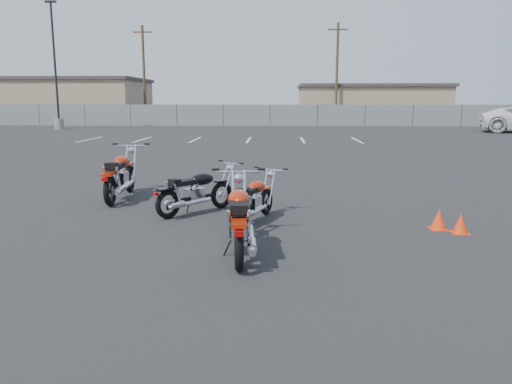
{
  "coord_description": "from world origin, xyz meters",
  "views": [
    {
      "loc": [
        0.54,
        -7.83,
        2.22
      ],
      "look_at": [
        0.2,
        0.6,
        0.65
      ],
      "focal_mm": 35.0,
      "sensor_mm": 36.0,
      "label": 1
    }
  ],
  "objects_px": {
    "motorcycle_second_black": "(196,192)",
    "motorcycle_rear_red": "(240,220)",
    "motorcycle_front_red": "(120,176)",
    "motorcycle_third_red": "(254,200)"
  },
  "relations": [
    {
      "from": "motorcycle_front_red",
      "to": "motorcycle_rear_red",
      "type": "relative_size",
      "value": 1.05
    },
    {
      "from": "motorcycle_rear_red",
      "to": "motorcycle_third_red",
      "type": "bearing_deg",
      "value": 86.6
    },
    {
      "from": "motorcycle_front_red",
      "to": "motorcycle_third_red",
      "type": "bearing_deg",
      "value": -33.31
    },
    {
      "from": "motorcycle_rear_red",
      "to": "motorcycle_front_red",
      "type": "bearing_deg",
      "value": 126.86
    },
    {
      "from": "motorcycle_second_black",
      "to": "motorcycle_rear_red",
      "type": "distance_m",
      "value": 2.79
    },
    {
      "from": "motorcycle_front_red",
      "to": "motorcycle_third_red",
      "type": "height_order",
      "value": "motorcycle_front_red"
    },
    {
      "from": "motorcycle_second_black",
      "to": "motorcycle_third_red",
      "type": "distance_m",
      "value": 1.33
    },
    {
      "from": "motorcycle_front_red",
      "to": "motorcycle_third_red",
      "type": "distance_m",
      "value": 3.72
    },
    {
      "from": "motorcycle_front_red",
      "to": "motorcycle_rear_red",
      "type": "xyz_separation_m",
      "value": [
        2.99,
        -3.99,
        -0.02
      ]
    },
    {
      "from": "motorcycle_front_red",
      "to": "motorcycle_rear_red",
      "type": "bearing_deg",
      "value": -53.14
    }
  ]
}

